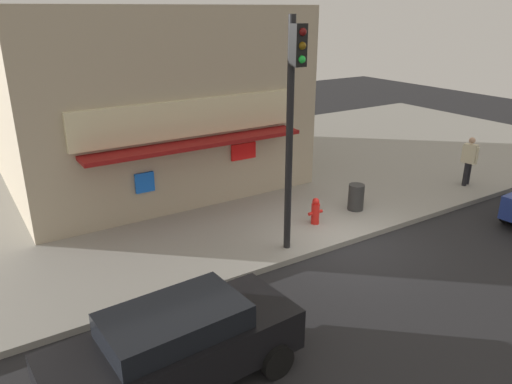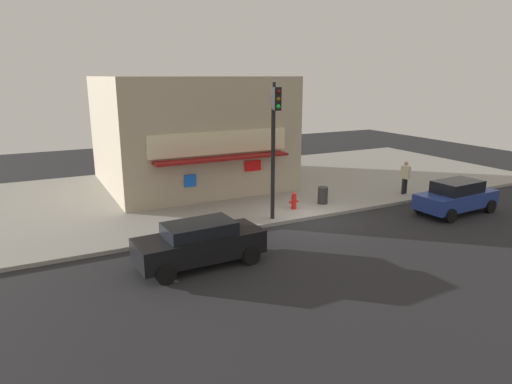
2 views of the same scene
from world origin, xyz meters
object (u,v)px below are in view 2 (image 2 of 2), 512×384
fire_hydrant (294,201)px  trash_can (323,195)px  pedestrian (405,176)px  parked_car_blue (456,197)px  traffic_light (274,134)px  parked_car_black (200,243)px

fire_hydrant → trash_can: trash_can is taller
pedestrian → parked_car_blue: size_ratio=0.42×
traffic_light → pedestrian: size_ratio=3.35×
trash_can → fire_hydrant: bearing=-174.9°
traffic_light → parked_car_blue: size_ratio=1.39×
trash_can → parked_car_black: parked_car_black is taller
parked_car_blue → parked_car_black: size_ratio=0.96×
trash_can → parked_car_blue: size_ratio=0.20×
traffic_light → parked_car_black: 6.21m
parked_car_blue → parked_car_black: 12.87m
traffic_light → trash_can: (3.39, 1.05, -3.33)m
traffic_light → parked_car_blue: 9.31m
fire_hydrant → parked_car_blue: (6.72, -3.63, 0.25)m
pedestrian → parked_car_blue: bearing=-91.3°
traffic_light → fire_hydrant: bearing=28.8°
traffic_light → trash_can: traffic_light is taller
trash_can → parked_car_black: bearing=-153.5°
fire_hydrant → parked_car_black: size_ratio=0.18×
traffic_light → fire_hydrant: traffic_light is taller
parked_car_blue → parked_car_black: (-12.87, -0.17, 0.00)m
fire_hydrant → parked_car_black: bearing=-148.3°
traffic_light → trash_can: bearing=17.2°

